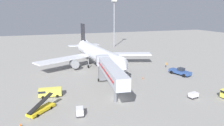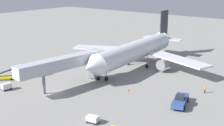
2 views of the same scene
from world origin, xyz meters
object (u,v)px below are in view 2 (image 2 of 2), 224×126
(service_van_near_right, at_px, (34,70))
(baggage_cart_near_center, at_px, (93,119))
(safety_cone_alpha, at_px, (128,90))
(belt_loader_truck, at_px, (4,77))
(ground_crew_worker_foreground, at_px, (205,89))
(jet_bridge, at_px, (68,63))
(baggage_cart_mid_center, at_px, (6,86))
(pushback_tug, at_px, (180,100))
(airplane_at_gate, at_px, (137,50))

(service_van_near_right, distance_m, baggage_cart_near_center, 33.80)
(safety_cone_alpha, bearing_deg, service_van_near_right, -169.77)
(belt_loader_truck, bearing_deg, service_van_near_right, 75.15)
(ground_crew_worker_foreground, relative_size, safety_cone_alpha, 2.92)
(jet_bridge, xyz_separation_m, baggage_cart_near_center, (17.12, -10.55, -4.97))
(service_van_near_right, relative_size, baggage_cart_mid_center, 2.33)
(ground_crew_worker_foreground, bearing_deg, pushback_tug, -96.91)
(service_van_near_right, bearing_deg, ground_crew_worker_foreground, 19.25)
(pushback_tug, relative_size, safety_cone_alpha, 12.03)
(belt_loader_truck, xyz_separation_m, baggage_cart_mid_center, (7.05, -3.99, 0.12))
(service_van_near_right, height_order, ground_crew_worker_foreground, service_van_near_right)
(pushback_tug, height_order, baggage_cart_near_center, pushback_tug)
(airplane_at_gate, height_order, baggage_cart_mid_center, airplane_at_gate)
(jet_bridge, xyz_separation_m, safety_cone_alpha, (12.84, 6.42, -5.40))
(pushback_tug, bearing_deg, jet_bridge, -166.58)
(baggage_cart_mid_center, bearing_deg, airplane_at_gate, 69.38)
(jet_bridge, xyz_separation_m, belt_loader_truck, (-16.54, -6.37, -4.96))
(jet_bridge, bearing_deg, baggage_cart_mid_center, -132.52)
(airplane_at_gate, relative_size, safety_cone_alpha, 72.54)
(jet_bridge, height_order, safety_cone_alpha, jet_bridge)
(baggage_cart_near_center, bearing_deg, belt_loader_truck, 172.92)
(baggage_cart_near_center, bearing_deg, airplane_at_gate, 111.89)
(pushback_tug, distance_m, safety_cone_alpha, 12.97)
(service_van_near_right, bearing_deg, safety_cone_alpha, 10.23)
(jet_bridge, xyz_separation_m, ground_crew_worker_foreground, (26.97, 15.95, -4.74))
(baggage_cart_mid_center, bearing_deg, belt_loader_truck, 150.48)
(service_van_near_right, xyz_separation_m, baggage_cart_near_center, (31.58, -12.03, -0.41))
(baggage_cart_mid_center, distance_m, safety_cone_alpha, 27.94)
(belt_loader_truck, xyz_separation_m, baggage_cart_near_center, (33.66, -4.18, -0.01))
(belt_loader_truck, height_order, safety_cone_alpha, belt_loader_truck)
(airplane_at_gate, distance_m, baggage_cart_near_center, 37.21)
(pushback_tug, relative_size, belt_loader_truck, 1.31)
(airplane_at_gate, bearing_deg, belt_loader_truck, -123.42)
(jet_bridge, distance_m, belt_loader_truck, 18.40)
(airplane_at_gate, distance_m, jet_bridge, 24.00)
(airplane_at_gate, relative_size, service_van_near_right, 8.46)
(belt_loader_truck, relative_size, baggage_cart_near_center, 2.45)
(belt_loader_truck, xyz_separation_m, ground_crew_worker_foreground, (43.52, 22.32, 0.22))
(jet_bridge, bearing_deg, safety_cone_alpha, 26.54)
(baggage_cart_mid_center, bearing_deg, jet_bridge, 47.48)
(service_van_near_right, bearing_deg, baggage_cart_mid_center, -67.26)
(airplane_at_gate, height_order, jet_bridge, airplane_at_gate)
(jet_bridge, height_order, belt_loader_truck, jet_bridge)
(belt_loader_truck, bearing_deg, baggage_cart_mid_center, -29.52)
(jet_bridge, relative_size, service_van_near_right, 4.40)
(pushback_tug, bearing_deg, ground_crew_worker_foreground, 83.09)
(jet_bridge, distance_m, service_van_near_right, 15.23)
(pushback_tug, xyz_separation_m, baggage_cart_near_center, (-8.67, -16.70, -0.36))
(airplane_at_gate, height_order, pushback_tug, airplane_at_gate)
(baggage_cart_near_center, xyz_separation_m, baggage_cart_mid_center, (-26.62, 0.19, 0.13))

